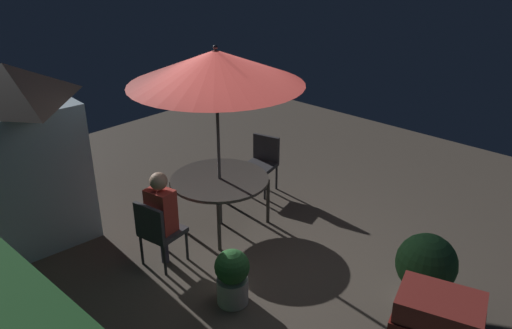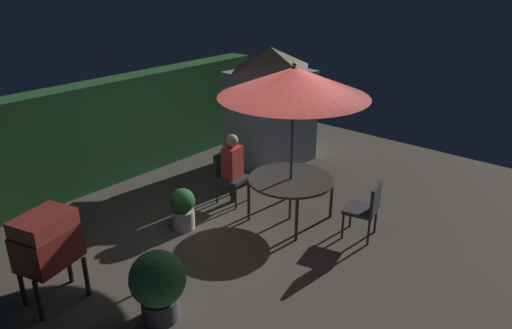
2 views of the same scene
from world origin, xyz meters
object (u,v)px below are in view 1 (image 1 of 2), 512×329
patio_umbrella (216,67)px  chair_far_side (262,160)px  garden_shed (19,151)px  potted_plant_by_grill (426,268)px  chair_near_shed (158,230)px  person_in_red (161,208)px  potted_plant_by_shed (232,276)px  patio_table (220,181)px

patio_umbrella → chair_far_side: patio_umbrella is taller
garden_shed → potted_plant_by_grill: 5.29m
garden_shed → patio_umbrella: size_ratio=0.93×
chair_far_side → patio_umbrella: bearing=103.3°
chair_near_shed → person_in_red: (0.01, -0.08, 0.26)m
chair_near_shed → potted_plant_by_shed: (-1.17, -0.12, -0.17)m
patio_umbrella → person_in_red: bearing=98.1°
patio_table → potted_plant_by_grill: potted_plant_by_grill is taller
patio_umbrella → chair_far_side: size_ratio=2.86×
potted_plant_by_shed → chair_far_side: bearing=-54.8°
person_in_red → patio_umbrella: bearing=-81.9°
patio_table → chair_near_shed: size_ratio=1.53×
garden_shed → potted_plant_by_shed: (-3.15, -0.81, -0.86)m
patio_table → person_in_red: bearing=98.1°
chair_far_side → person_in_red: person_in_red is taller
patio_umbrella → person_in_red: 1.90m
chair_far_side → potted_plant_by_grill: (-3.23, 0.91, -0.03)m
garden_shed → chair_far_side: (-1.51, -3.13, -0.70)m
potted_plant_by_grill → chair_near_shed: bearing=28.8°
chair_near_shed → potted_plant_by_grill: 3.16m
patio_table → chair_far_side: (0.29, -1.22, -0.16)m
chair_far_side → person_in_red: 2.41m
potted_plant_by_grill → potted_plant_by_shed: bearing=41.3°
garden_shed → person_in_red: size_ratio=1.90×
patio_table → chair_near_shed: bearing=98.1°
patio_umbrella → chair_far_side: bearing=-76.7°
garden_shed → chair_far_side: bearing=-115.8°
patio_umbrella → potted_plant_by_grill: (-2.95, -0.30, -1.80)m
garden_shed → potted_plant_by_shed: garden_shed is taller
potted_plant_by_grill → patio_table: bearing=5.9°
patio_table → person_in_red: person_in_red is taller
patio_table → person_in_red: (-0.16, 1.14, 0.11)m
patio_table → potted_plant_by_shed: size_ratio=2.03×
garden_shed → potted_plant_by_shed: size_ratio=3.52×
patio_umbrella → person_in_red: size_ratio=2.04×
chair_near_shed → potted_plant_by_grill: size_ratio=1.01×
potted_plant_by_shed → potted_plant_by_grill: (-1.60, -1.40, 0.14)m
chair_near_shed → potted_plant_by_shed: bearing=-174.0°
chair_far_side → potted_plant_by_grill: chair_far_side is taller
potted_plant_by_grill → patio_umbrella: bearing=5.9°
potted_plant_by_shed → person_in_red: bearing=1.8°
patio_umbrella → potted_plant_by_grill: bearing=-174.1°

